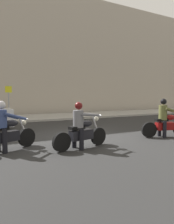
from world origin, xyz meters
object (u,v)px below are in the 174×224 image
object	(u,v)px
motorcycle_with_rider_gray	(81,129)
motorcycle_with_rider_olive	(165,121)
street_sign_post	(9,99)
motorcycle_with_rider_denim_blue	(5,131)

from	to	relation	value
motorcycle_with_rider_gray	motorcycle_with_rider_olive	bearing A→B (deg)	0.67
motorcycle_with_rider_gray	street_sign_post	world-z (taller)	street_sign_post
street_sign_post	motorcycle_with_rider_denim_blue	bearing A→B (deg)	-98.56
motorcycle_with_rider_gray	street_sign_post	xyz separation A→B (m)	(-0.99, 9.25, 0.90)
motorcycle_with_rider_olive	motorcycle_with_rider_denim_blue	bearing A→B (deg)	173.33
motorcycle_with_rider_denim_blue	motorcycle_with_rider_olive	bearing A→B (deg)	-6.67
motorcycle_with_rider_denim_blue	street_sign_post	xyz separation A→B (m)	(1.28, 8.47, 0.89)
street_sign_post	motorcycle_with_rider_gray	bearing A→B (deg)	-83.92
motorcycle_with_rider_denim_blue	motorcycle_with_rider_olive	xyz separation A→B (m)	(6.22, -0.73, 0.01)
motorcycle_with_rider_olive	street_sign_post	world-z (taller)	street_sign_post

